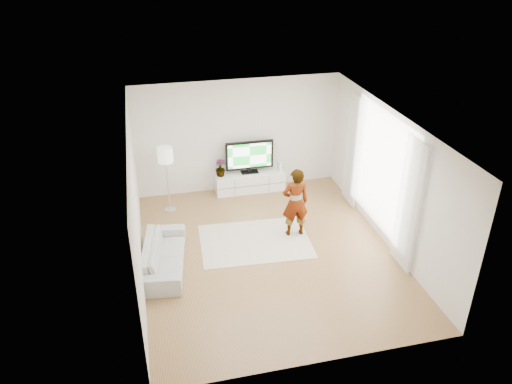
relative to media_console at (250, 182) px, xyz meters
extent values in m
plane|color=#AD894E|center=(-0.24, -2.76, -0.24)|extent=(6.00, 6.00, 0.00)
plane|color=white|center=(-0.24, -2.76, 2.56)|extent=(6.00, 6.00, 0.00)
cube|color=silver|center=(-2.74, -2.76, 1.16)|extent=(0.02, 6.00, 2.80)
cube|color=silver|center=(2.26, -2.76, 1.16)|extent=(0.02, 6.00, 2.80)
cube|color=silver|center=(-0.24, 0.24, 1.16)|extent=(5.00, 0.02, 2.80)
cube|color=silver|center=(-0.24, -5.76, 1.16)|extent=(5.00, 0.02, 2.80)
cube|color=white|center=(2.24, -2.46, 1.21)|extent=(0.01, 2.60, 2.50)
cube|color=white|center=(2.16, -3.76, 1.11)|extent=(0.04, 0.70, 2.60)
cube|color=white|center=(2.16, -1.16, 1.11)|extent=(0.04, 0.70, 2.60)
cube|color=white|center=(0.00, 0.00, 0.00)|extent=(1.73, 0.49, 0.49)
cube|color=black|center=(0.00, -0.25, 0.00)|extent=(1.68, 0.00, 0.01)
cube|color=black|center=(-0.43, -0.25, 0.00)|extent=(0.01, 0.00, 0.43)
cube|color=black|center=(0.43, -0.25, 0.00)|extent=(0.01, 0.00, 0.43)
cube|color=black|center=(0.00, 0.03, 0.25)|extent=(0.42, 0.23, 0.02)
cube|color=black|center=(0.00, 0.03, 0.31)|extent=(0.08, 0.05, 0.08)
cube|color=black|center=(0.00, 0.03, 0.71)|extent=(1.19, 0.06, 0.72)
cube|color=green|center=(0.00, -0.01, 0.71)|extent=(1.08, 0.01, 0.61)
cube|color=white|center=(0.76, 0.00, 0.36)|extent=(0.09, 0.18, 0.23)
cube|color=#4CB2FF|center=(0.76, -0.09, 0.38)|extent=(0.01, 0.00, 0.13)
imported|color=#3F7238|center=(-0.74, 0.00, 0.45)|extent=(0.25, 0.25, 0.42)
cube|color=beige|center=(-0.40, -2.30, -0.24)|extent=(2.38, 1.78, 0.01)
imported|color=#334772|center=(0.48, -2.21, 0.54)|extent=(0.58, 0.39, 1.54)
imported|color=beige|center=(-2.32, -2.77, 0.04)|extent=(1.01, 2.00, 0.56)
cylinder|color=silver|center=(-2.04, -0.55, -0.23)|extent=(0.27, 0.27, 0.02)
cylinder|color=silver|center=(-2.04, -0.55, 0.39)|extent=(0.04, 0.04, 1.22)
cylinder|color=white|center=(-2.04, -0.55, 1.17)|extent=(0.35, 0.35, 0.34)
camera|label=1|loc=(-2.41, -10.90, 5.63)|focal=35.00mm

